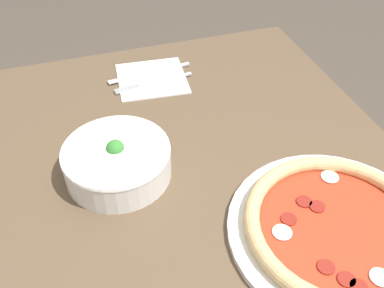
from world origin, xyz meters
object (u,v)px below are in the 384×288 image
(bowl, at_px, (117,160))
(knife, at_px, (153,72))
(fork, at_px, (155,82))
(pizza, at_px, (337,228))

(bowl, distance_m, knife, 0.34)
(fork, bearing_deg, knife, -105.11)
(bowl, bearing_deg, knife, -24.64)
(bowl, relative_size, knife, 0.94)
(pizza, xyz_separation_m, bowl, (0.24, 0.30, 0.02))
(fork, xyz_separation_m, knife, (0.04, -0.01, -0.00))
(fork, distance_m, knife, 0.05)
(bowl, height_order, fork, bowl)
(bowl, xyz_separation_m, fork, (0.26, -0.13, -0.03))
(pizza, height_order, fork, pizza)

